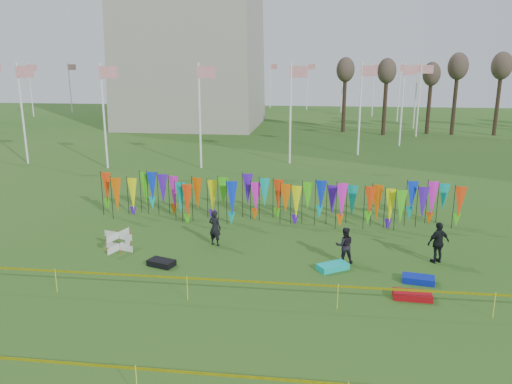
# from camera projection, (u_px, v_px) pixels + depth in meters

# --- Properties ---
(ground) EXTENTS (160.00, 160.00, 0.00)m
(ground) POSITION_uv_depth(u_px,v_px,m) (250.00, 290.00, 18.08)
(ground) COLOR #255317
(ground) RESTS_ON ground
(flagpole_ring) EXTENTS (57.40, 56.16, 8.00)m
(flagpole_ring) POSITION_uv_depth(u_px,v_px,m) (194.00, 94.00, 64.87)
(flagpole_ring) COLOR white
(flagpole_ring) RESTS_ON ground
(banner_row) EXTENTS (18.64, 0.64, 2.22)m
(banner_row) POSITION_uv_depth(u_px,v_px,m) (277.00, 197.00, 25.53)
(banner_row) COLOR black
(banner_row) RESTS_ON ground
(caution_tape_near) EXTENTS (26.00, 0.02, 0.90)m
(caution_tape_near) POSITION_uv_depth(u_px,v_px,m) (239.00, 282.00, 16.89)
(caution_tape_near) COLOR #E9E504
(caution_tape_near) RESTS_ON ground
(caution_tape_far) EXTENTS (26.00, 0.02, 0.90)m
(caution_tape_far) POSITION_uv_depth(u_px,v_px,m) (203.00, 375.00, 11.86)
(caution_tape_far) COLOR #E9E504
(caution_tape_far) RESTS_ON ground
(box_kite) EXTENTS (0.76, 0.76, 0.84)m
(box_kite) POSITION_uv_depth(u_px,v_px,m) (119.00, 241.00, 21.80)
(box_kite) COLOR red
(box_kite) RESTS_ON ground
(person_left) EXTENTS (0.71, 0.61, 1.63)m
(person_left) POSITION_uv_depth(u_px,v_px,m) (215.00, 228.00, 22.33)
(person_left) COLOR black
(person_left) RESTS_ON ground
(person_mid) EXTENTS (0.79, 0.54, 1.52)m
(person_mid) POSITION_uv_depth(u_px,v_px,m) (345.00, 245.00, 20.34)
(person_mid) COLOR black
(person_mid) RESTS_ON ground
(person_right) EXTENTS (1.17, 0.97, 1.73)m
(person_right) POSITION_uv_depth(u_px,v_px,m) (438.00, 243.00, 20.34)
(person_right) COLOR black
(person_right) RESTS_ON ground
(kite_bag_turquoise) EXTENTS (1.36, 1.19, 0.24)m
(kite_bag_turquoise) POSITION_uv_depth(u_px,v_px,m) (333.00, 267.00, 19.82)
(kite_bag_turquoise) COLOR #0DCBC0
(kite_bag_turquoise) RESTS_ON ground
(kite_bag_blue) EXTENTS (1.24, 0.79, 0.24)m
(kite_bag_blue) POSITION_uv_depth(u_px,v_px,m) (418.00, 279.00, 18.67)
(kite_bag_blue) COLOR #0B21B3
(kite_bag_blue) RESTS_ON ground
(kite_bag_red) EXTENTS (1.34, 0.68, 0.24)m
(kite_bag_red) POSITION_uv_depth(u_px,v_px,m) (412.00, 295.00, 17.38)
(kite_bag_red) COLOR #AA0B11
(kite_bag_red) RESTS_ON ground
(kite_bag_black) EXTENTS (1.19, 0.91, 0.24)m
(kite_bag_black) POSITION_uv_depth(u_px,v_px,m) (161.00, 263.00, 20.20)
(kite_bag_black) COLOR black
(kite_bag_black) RESTS_ON ground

